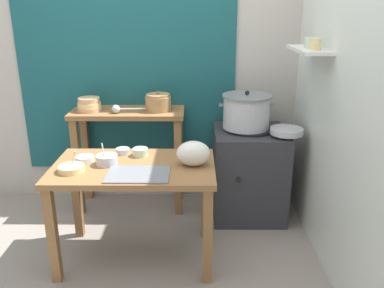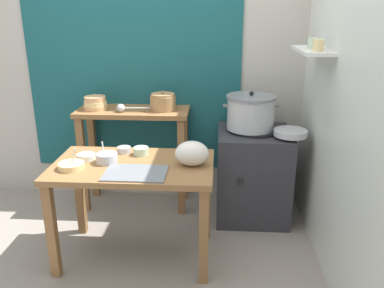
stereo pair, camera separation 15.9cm
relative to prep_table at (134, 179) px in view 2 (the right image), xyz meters
name	(u,v)px [view 2 (the right image)]	position (x,y,z in m)	size (l,w,h in m)	color
ground_plane	(132,256)	(-0.03, -0.03, -0.61)	(9.00, 9.00, 0.00)	gray
wall_back	(160,58)	(0.05, 1.06, 0.69)	(4.40, 0.12, 2.60)	#B2ADA3
wall_right	(340,77)	(1.37, 0.17, 0.69)	(0.30, 3.20, 2.60)	silver
prep_table	(134,179)	(0.00, 0.00, 0.00)	(1.10, 0.66, 0.72)	olive
back_shelf_table	(134,134)	(-0.16, 0.80, 0.07)	(0.96, 0.40, 0.90)	olive
stove_block	(253,174)	(0.88, 0.67, -0.23)	(0.60, 0.61, 0.78)	#2D2D33
steamer_pot	(251,112)	(0.84, 0.69, 0.31)	(0.45, 0.40, 0.31)	#B7BABF
clay_pot	(163,102)	(0.11, 0.80, 0.36)	(0.22, 0.22, 0.17)	#A37A4C
bowl_stack_enamel	(95,103)	(-0.47, 0.78, 0.34)	(0.21, 0.21, 0.11)	tan
ladle	(122,108)	(-0.23, 0.70, 0.33)	(0.28, 0.07, 0.07)	#B7BABF
serving_tray	(136,173)	(0.05, -0.17, 0.12)	(0.40, 0.28, 0.01)	slate
plastic_bag	(192,153)	(0.41, 0.00, 0.20)	(0.23, 0.17, 0.17)	silver
wide_pan	(290,133)	(1.14, 0.52, 0.19)	(0.26, 0.26, 0.05)	#B7BABF
prep_bowl_0	(124,149)	(-0.11, 0.22, 0.13)	(0.10, 0.10, 0.04)	#B7BABF
prep_bowl_1	(71,165)	(-0.39, -0.11, 0.13)	(0.17, 0.17, 0.14)	#E5C684
prep_bowl_2	(107,158)	(-0.18, 0.01, 0.15)	(0.15, 0.15, 0.15)	#B7BABF
prep_bowl_3	(191,150)	(0.39, 0.20, 0.15)	(0.13, 0.13, 0.07)	#B7BABF
prep_bowl_4	(141,151)	(0.02, 0.18, 0.14)	(0.11, 0.11, 0.06)	#B7D1AD
prep_bowl_5	(86,156)	(-0.34, 0.06, 0.13)	(0.13, 0.13, 0.04)	silver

